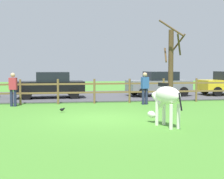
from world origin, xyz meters
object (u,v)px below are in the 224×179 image
parked_car_grey (159,83)px  visitor_right_of_tree (145,87)px  zebra (166,98)px  bare_tree (171,63)px  visitor_left_of_tree (13,88)px  parked_car_black (51,85)px  crow_on_grass (62,109)px

parked_car_grey → visitor_right_of_tree: 4.65m
zebra → visitor_right_of_tree: size_ratio=1.15×
zebra → bare_tree: bearing=69.4°
parked_car_grey → visitor_left_of_tree: visitor_left_of_tree is taller
zebra → parked_car_black: size_ratio=0.47×
crow_on_grass → parked_car_black: 6.11m
zebra → parked_car_grey: (2.97, 10.23, -0.08)m
bare_tree → visitor_right_of_tree: bearing=-153.6°
zebra → crow_on_grass: 5.13m
zebra → visitor_right_of_tree: bearing=81.4°
bare_tree → zebra: bare_tree is taller
parked_car_black → visitor_right_of_tree: 6.14m
crow_on_grass → parked_car_grey: (6.25, 6.37, 0.72)m
crow_on_grass → parked_car_black: bearing=95.6°
visitor_right_of_tree → zebra: bearing=-98.6°
parked_car_black → zebra: bearing=-68.6°
visitor_left_of_tree → visitor_right_of_tree: bearing=-2.3°
bare_tree → visitor_left_of_tree: size_ratio=2.67×
visitor_left_of_tree → zebra: bearing=-48.5°
bare_tree → visitor_right_of_tree: bare_tree is taller
parked_car_black → visitor_left_of_tree: 3.96m
zebra → visitor_right_of_tree: (0.92, 6.06, -0.02)m
zebra → crow_on_grass: size_ratio=8.80×
crow_on_grass → parked_car_grey: size_ratio=0.05×
crow_on_grass → visitor_left_of_tree: (-2.32, 2.47, 0.78)m
crow_on_grass → bare_tree: bearing=27.3°
bare_tree → crow_on_grass: bearing=-152.7°
visitor_left_of_tree → parked_car_grey: bearing=24.5°
bare_tree → parked_car_black: 7.25m
zebra → parked_car_grey: size_ratio=0.46×
parked_car_black → visitor_left_of_tree: (-1.73, -3.57, 0.06)m
parked_car_grey → bare_tree: bearing=-96.4°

